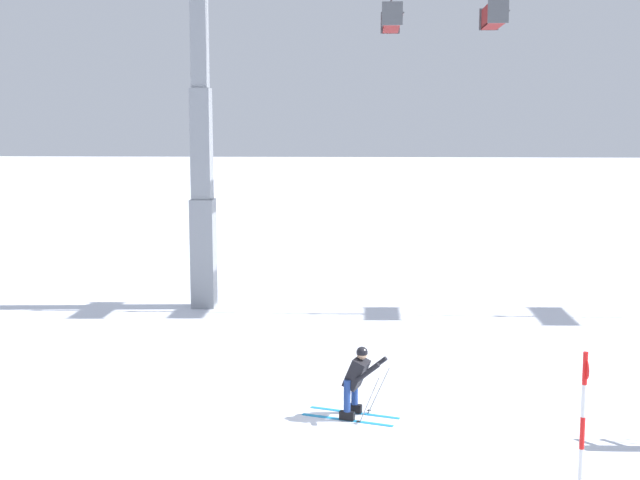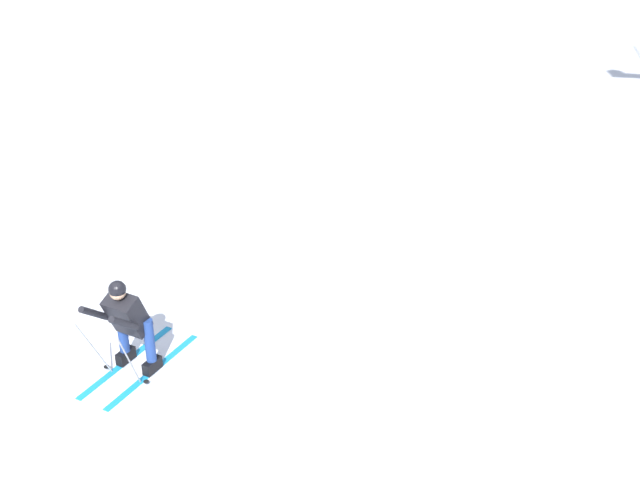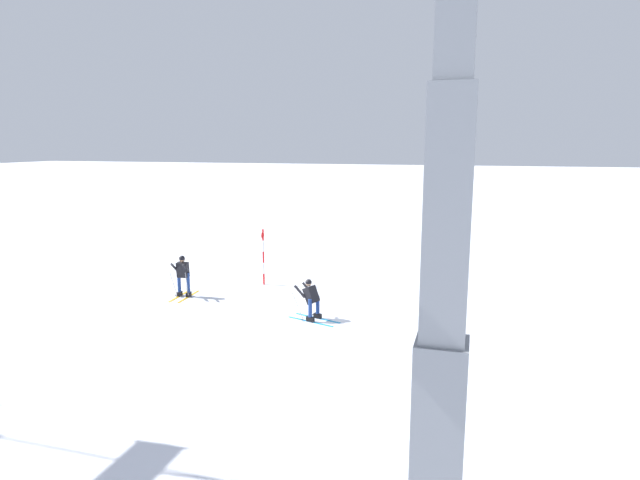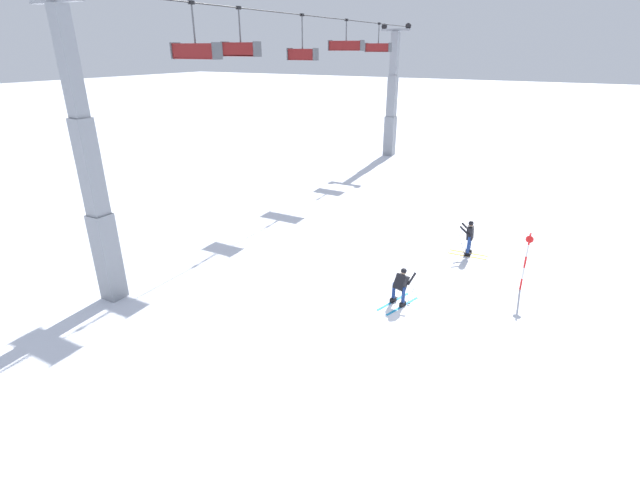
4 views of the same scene
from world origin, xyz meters
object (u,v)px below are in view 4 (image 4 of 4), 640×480
Objects in this scene: lift_tower_near at (93,185)px; chairlift_seat_farthest at (378,47)px; chairlift_seat_fourth at (345,46)px; skier_distant_uphill at (470,236)px; chairlift_seat_nearest at (195,51)px; lift_tower_far at (392,104)px; chairlift_seat_middle at (302,53)px; chairlift_seat_second at (240,49)px; skier_carving_main at (401,284)px; trail_marker_pole at (526,260)px.

chairlift_seat_farthest is at bearing 0.00° from lift_tower_near.
skier_distant_uphill is at bearing -129.78° from chairlift_seat_fourth.
skier_distant_uphill is (4.78, -10.66, -7.56)m from chairlift_seat_nearest.
lift_tower_far is 4.47× the size of chairlift_seat_middle.
chairlift_seat_nearest is 2.90m from chairlift_seat_second.
chairlift_seat_farthest is 1.14× the size of skier_distant_uphill.
skier_carving_main is 0.18× the size of lift_tower_far.
skier_carving_main is 23.29m from chairlift_seat_farthest.
chairlift_seat_middle is 0.99× the size of chairlift_seat_fourth.
chairlift_seat_second is 1.19× the size of skier_distant_uphill.
lift_tower_far reaches higher than chairlift_seat_nearest.
lift_tower_near is 4.60× the size of chairlift_seat_nearest.
lift_tower_far is 21.05m from skier_distant_uphill.
lift_tower_far is 20.17m from chairlift_seat_second.
chairlift_seat_fourth is 1.35× the size of skier_distant_uphill.
chairlift_seat_fourth is at bearing -0.00° from chairlift_seat_second.
chairlift_seat_nearest is at bearing 180.00° from chairlift_seat_fourth.
chairlift_seat_farthest is 0.84× the size of trail_marker_pole.
skier_distant_uphill is at bearing -12.22° from skier_carving_main.
chairlift_seat_middle reaches higher than trail_marker_pole.
chairlift_seat_middle is (5.37, -0.00, -0.24)m from chairlift_seat_second.
lift_tower_near is 19.63m from chairlift_seat_fourth.
chairlift_seat_second and chairlift_seat_farthest have the same top height.
chairlift_seat_farthest is (24.52, 0.00, 4.29)m from lift_tower_near.
skier_carving_main is 18.97m from chairlift_seat_fourth.
lift_tower_far is 6.03× the size of skier_distant_uphill.
lift_tower_far is at bearing 30.87° from skier_distant_uphill.
trail_marker_pole is at bearing -113.68° from chairlift_seat_middle.
skier_distant_uphill is (1.88, -10.66, -7.63)m from chairlift_seat_second.
chairlift_seat_middle is (9.00, 9.47, 7.55)m from skier_carving_main.
lift_tower_near is 4.45× the size of chairlift_seat_fourth.
lift_tower_near is 6.88m from chairlift_seat_nearest.
chairlift_seat_middle is 5.40m from chairlift_seat_fourth.
skier_carving_main is 0.83× the size of chairlift_seat_nearest.
skier_distant_uphill reaches higher than skier_carving_main.
chairlift_seat_nearest and chairlift_seat_middle have the same top height.
lift_tower_near is 5.26× the size of chairlift_seat_farthest.
chairlift_seat_nearest reaches higher than trail_marker_pole.
lift_tower_near reaches higher than chairlift_seat_second.
trail_marker_pole is at bearing -49.04° from skier_carving_main.
chairlift_seat_farthest is 22.40m from trail_marker_pole.
chairlift_seat_fourth is (10.76, -0.00, 0.16)m from chairlift_seat_second.
lift_tower_near is at bearing 180.00° from chairlift_seat_middle.
trail_marker_pole is at bearing -141.47° from chairlift_seat_farthest.
lift_tower_far is 4.60× the size of chairlift_seat_nearest.
chairlift_seat_nearest is 8.27m from chairlift_seat_middle.
skier_carving_main is 4.94m from trail_marker_pole.
lift_tower_near is at bearing -180.00° from chairlift_seat_second.
chairlift_seat_fourth is 18.81m from trail_marker_pole.
lift_tower_near is 24.90m from chairlift_seat_farthest.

